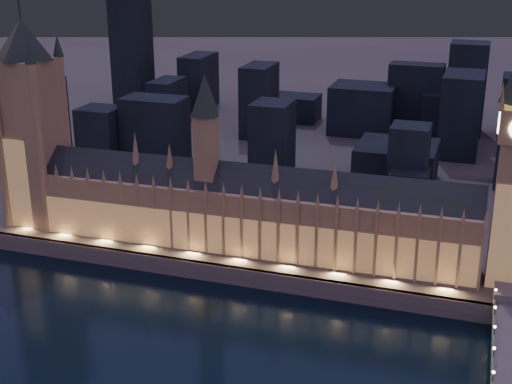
% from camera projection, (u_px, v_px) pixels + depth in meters
% --- Properties ---
extents(ground_plane, '(2000.00, 2000.00, 0.00)m').
position_uv_depth(ground_plane, '(198.00, 331.00, 270.76)').
color(ground_plane, black).
rests_on(ground_plane, ground).
extents(north_bank, '(2000.00, 960.00, 8.00)m').
position_uv_depth(north_bank, '(393.00, 78.00, 734.06)').
color(north_bank, '#3F343B').
rests_on(north_bank, ground).
extents(embankment_wall, '(2000.00, 2.50, 8.00)m').
position_uv_depth(embankment_wall, '(235.00, 276.00, 306.05)').
color(embankment_wall, '#514F53').
rests_on(embankment_wall, ground).
extents(palace_of_westminster, '(202.00, 23.81, 78.00)m').
position_uv_depth(palace_of_westminster, '(247.00, 210.00, 317.43)').
color(palace_of_westminster, '#8C6E53').
rests_on(palace_of_westminster, north_bank).
extents(victoria_tower, '(31.68, 31.68, 110.19)m').
position_uv_depth(victoria_tower, '(30.00, 113.00, 337.46)').
color(victoria_tower, '#8C6E53').
rests_on(victoria_tower, north_bank).
extents(city_backdrop, '(478.81, 215.63, 87.65)m').
position_uv_depth(city_backdrop, '(380.00, 113.00, 470.81)').
color(city_backdrop, black).
rests_on(city_backdrop, north_bank).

